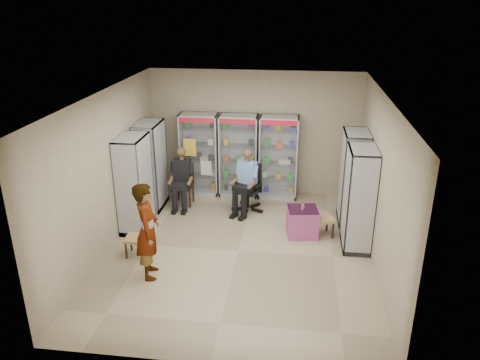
# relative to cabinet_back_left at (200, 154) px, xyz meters

# --- Properties ---
(floor) EXTENTS (6.00, 6.00, 0.00)m
(floor) POSITION_rel_cabinet_back_left_xyz_m (1.30, -2.73, -1.00)
(floor) COLOR tan
(floor) RESTS_ON ground
(room_shell) EXTENTS (5.02, 6.02, 3.01)m
(room_shell) POSITION_rel_cabinet_back_left_xyz_m (1.30, -2.73, 0.97)
(room_shell) COLOR tan
(room_shell) RESTS_ON ground
(cabinet_back_left) EXTENTS (0.90, 0.50, 2.00)m
(cabinet_back_left) POSITION_rel_cabinet_back_left_xyz_m (0.00, 0.00, 0.00)
(cabinet_back_left) COLOR silver
(cabinet_back_left) RESTS_ON floor
(cabinet_back_mid) EXTENTS (0.90, 0.50, 2.00)m
(cabinet_back_mid) POSITION_rel_cabinet_back_left_xyz_m (0.95, 0.00, 0.00)
(cabinet_back_mid) COLOR #A4A6AB
(cabinet_back_mid) RESTS_ON floor
(cabinet_back_right) EXTENTS (0.90, 0.50, 2.00)m
(cabinet_back_right) POSITION_rel_cabinet_back_left_xyz_m (1.90, 0.00, 0.00)
(cabinet_back_right) COLOR #BABDC2
(cabinet_back_right) RESTS_ON floor
(cabinet_right_far) EXTENTS (0.90, 0.50, 2.00)m
(cabinet_right_far) POSITION_rel_cabinet_back_left_xyz_m (3.53, -1.13, 0.00)
(cabinet_right_far) COLOR silver
(cabinet_right_far) RESTS_ON floor
(cabinet_right_near) EXTENTS (0.90, 0.50, 2.00)m
(cabinet_right_near) POSITION_rel_cabinet_back_left_xyz_m (3.53, -2.23, 0.00)
(cabinet_right_near) COLOR #A3A6AA
(cabinet_right_near) RESTS_ON floor
(cabinet_left_far) EXTENTS (0.90, 0.50, 2.00)m
(cabinet_left_far) POSITION_rel_cabinet_back_left_xyz_m (-0.93, -0.93, 0.00)
(cabinet_left_far) COLOR #ADAFB5
(cabinet_left_far) RESTS_ON floor
(cabinet_left_near) EXTENTS (0.90, 0.50, 2.00)m
(cabinet_left_near) POSITION_rel_cabinet_back_left_xyz_m (-0.93, -2.03, 0.00)
(cabinet_left_near) COLOR silver
(cabinet_left_near) RESTS_ON floor
(wooden_chair) EXTENTS (0.42, 0.42, 0.94)m
(wooden_chair) POSITION_rel_cabinet_back_left_xyz_m (-0.25, -0.73, -0.53)
(wooden_chair) COLOR black
(wooden_chair) RESTS_ON floor
(seated_customer) EXTENTS (0.44, 0.60, 1.34)m
(seated_customer) POSITION_rel_cabinet_back_left_xyz_m (-0.25, -0.78, -0.33)
(seated_customer) COLOR black
(seated_customer) RESTS_ON floor
(office_chair) EXTENTS (0.78, 0.78, 1.09)m
(office_chair) POSITION_rel_cabinet_back_left_xyz_m (1.27, -0.87, -0.45)
(office_chair) COLOR black
(office_chair) RESTS_ON floor
(seated_shopkeeper) EXTENTS (0.67, 0.76, 1.39)m
(seated_shopkeeper) POSITION_rel_cabinet_back_left_xyz_m (1.27, -0.92, -0.30)
(seated_shopkeeper) COLOR #7ABCF2
(seated_shopkeeper) RESTS_ON floor
(pink_trunk) EXTENTS (0.67, 0.65, 0.58)m
(pink_trunk) POSITION_rel_cabinet_back_left_xyz_m (2.50, -1.90, -0.71)
(pink_trunk) COLOR #B8499B
(pink_trunk) RESTS_ON floor
(tea_glass) EXTENTS (0.07, 0.07, 0.10)m
(tea_glass) POSITION_rel_cabinet_back_left_xyz_m (2.50, -1.91, -0.38)
(tea_glass) COLOR #582607
(tea_glass) RESTS_ON pink_trunk
(woven_stool_a) EXTENTS (0.51, 0.51, 0.40)m
(woven_stool_a) POSITION_rel_cabinet_back_left_xyz_m (2.92, -1.89, -0.80)
(woven_stool_a) COLOR #AD6F48
(woven_stool_a) RESTS_ON floor
(woven_stool_b) EXTENTS (0.38, 0.38, 0.37)m
(woven_stool_b) POSITION_rel_cabinet_back_left_xyz_m (-0.60, -3.11, -0.81)
(woven_stool_b) COLOR #B2814B
(woven_stool_b) RESTS_ON floor
(standing_man) EXTENTS (0.55, 0.71, 1.74)m
(standing_man) POSITION_rel_cabinet_back_left_xyz_m (-0.13, -3.74, -0.13)
(standing_man) COLOR gray
(standing_man) RESTS_ON floor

